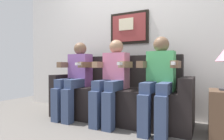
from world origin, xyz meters
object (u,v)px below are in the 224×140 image
at_px(couch, 118,98).
at_px(person_on_left, 75,76).
at_px(person_on_right, 159,79).
at_px(person_in_middle, 112,77).

height_order(couch, person_on_left, person_on_left).
distance_m(person_on_left, person_on_right, 1.22).
distance_m(couch, person_in_middle, 0.34).
bearing_deg(couch, person_on_right, -15.36).
bearing_deg(person_on_left, couch, 15.38).
bearing_deg(couch, person_on_left, -164.62).
bearing_deg(person_on_right, person_on_left, 180.00).
distance_m(couch, person_on_right, 0.70).
height_order(couch, person_in_middle, person_in_middle).
bearing_deg(person_on_right, person_in_middle, 180.00).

